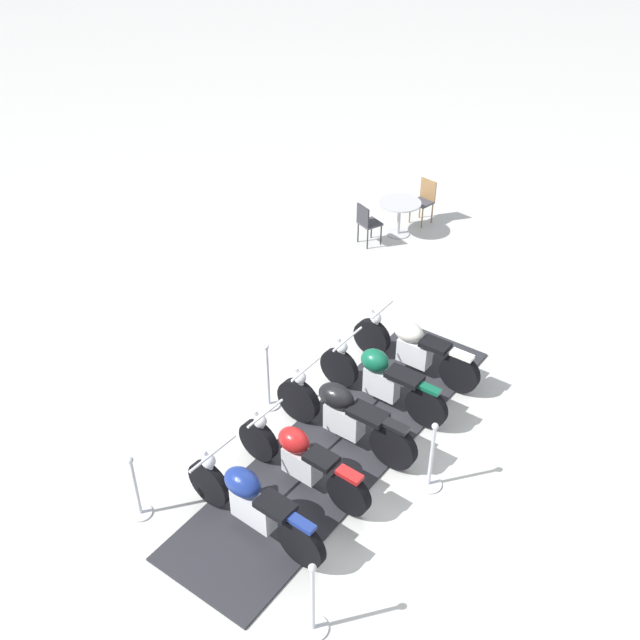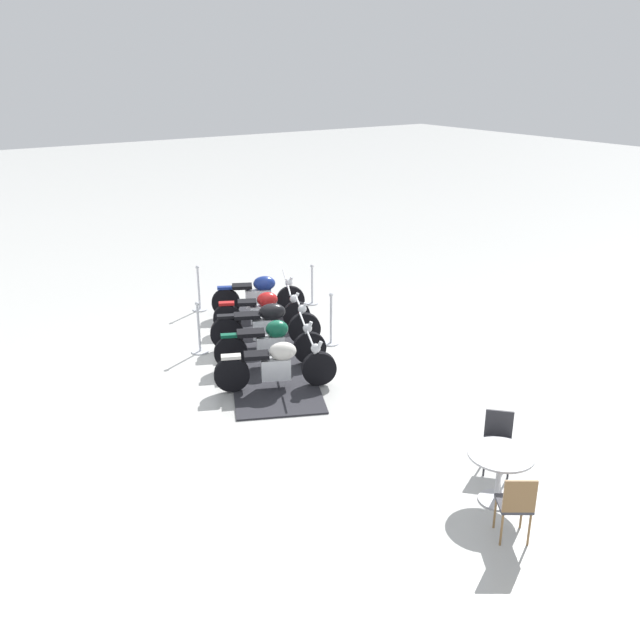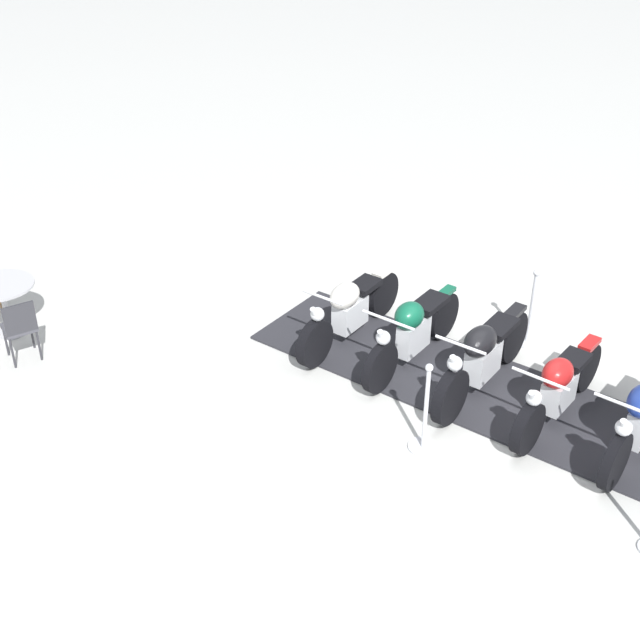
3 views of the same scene
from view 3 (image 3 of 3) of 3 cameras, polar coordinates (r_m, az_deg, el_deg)
ground_plane at (r=10.89m, az=10.53°, el=-4.60°), size 80.00×80.00×0.00m
display_platform at (r=10.88m, az=10.54°, el=-4.53°), size 6.23×3.96×0.03m
motorcycle_cream at (r=11.40m, az=1.93°, el=0.70°), size 1.08×2.09×0.94m
motorcycle_forest at (r=10.94m, az=6.16°, el=-0.71°), size 1.11×2.03×0.96m
motorcycle_black at (r=10.57m, az=10.72°, el=-2.37°), size 1.11×2.15×1.01m
motorcycle_maroon at (r=10.31m, az=15.53°, el=-4.36°), size 1.13×1.98×0.91m
stanchion_right_mid at (r=9.68m, az=6.98°, el=-6.79°), size 0.35×0.35×1.15m
stanchion_left_mid at (r=11.78m, az=13.74°, el=-0.07°), size 0.36×0.36×1.10m
cafe_table at (r=12.32m, az=-20.33°, el=1.51°), size 0.89×0.89×0.74m
cafe_chair_across_table at (r=11.63m, az=-19.31°, el=-0.39°), size 0.57×0.57×0.89m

